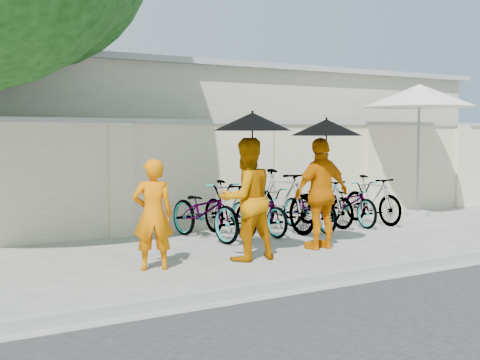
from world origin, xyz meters
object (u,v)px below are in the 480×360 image
monk_right (322,193)px  monk_center (246,199)px  monk_left (153,214)px  patio_umbrella (419,97)px

monk_right → monk_center: bearing=3.5°
monk_left → monk_center: 1.43m
monk_left → monk_right: bearing=-158.7°
monk_center → monk_right: 1.51m
monk_left → monk_right: (2.93, 0.05, 0.13)m
monk_left → monk_center: (1.42, -0.09, 0.14)m
patio_umbrella → monk_left: bearing=-163.9°
monk_right → patio_umbrella: 5.19m
monk_center → patio_umbrella: (5.94, 2.22, 1.72)m
monk_right → patio_umbrella: bearing=-156.8°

